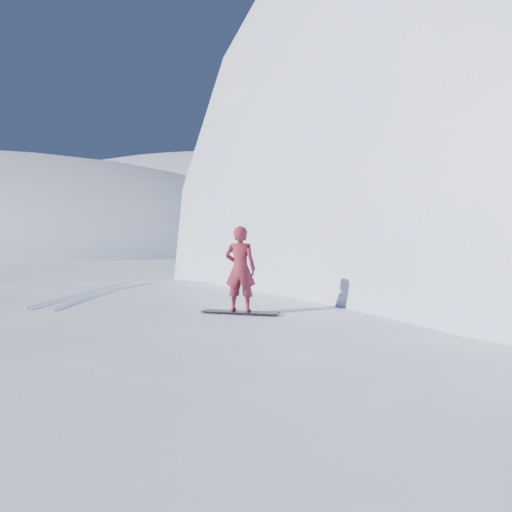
{
  "coord_description": "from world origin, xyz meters",
  "views": [
    {
      "loc": [
        6.77,
        -8.71,
        4.42
      ],
      "look_at": [
        2.75,
        3.16,
        3.5
      ],
      "focal_mm": 40.0,
      "sensor_mm": 36.0,
      "label": 1
    }
  ],
  "objects": [
    {
      "name": "ground",
      "position": [
        0.0,
        0.0,
        0.0
      ],
      "size": [
        400.0,
        400.0,
        0.0
      ],
      "primitive_type": "plane",
      "color": "white",
      "rests_on": "ground"
    },
    {
      "name": "snowboard",
      "position": [
        2.75,
        2.16,
        2.41
      ],
      "size": [
        1.62,
        0.46,
        0.03
      ],
      "primitive_type": "cube",
      "rotation": [
        0.0,
        0.0,
        0.1
      ],
      "color": "black",
      "rests_on": "near_ridge"
    },
    {
      "name": "snowboarder",
      "position": [
        2.75,
        2.16,
        3.31
      ],
      "size": [
        0.68,
        0.48,
        1.76
      ],
      "primitive_type": "imported",
      "rotation": [
        0.0,
        0.0,
        3.24
      ],
      "color": "maroon",
      "rests_on": "snowboard"
    },
    {
      "name": "board_tracks",
      "position": [
        -1.93,
        4.13,
        2.42
      ],
      "size": [
        1.29,
        5.98,
        0.04
      ],
      "color": "silver",
      "rests_on": "ground"
    },
    {
      "name": "wind_bumps",
      "position": [
        -0.56,
        2.12,
        0.0
      ],
      "size": [
        16.0,
        14.4,
        1.0
      ],
      "color": "white",
      "rests_on": "ground"
    },
    {
      "name": "far_ridge_c",
      "position": [
        -40.0,
        110.0,
        0.0
      ],
      "size": [
        140.0,
        90.0,
        36.0
      ],
      "primitive_type": "ellipsoid",
      "color": "white",
      "rests_on": "ground"
    },
    {
      "name": "near_ridge",
      "position": [
        1.0,
        3.0,
        0.0
      ],
      "size": [
        36.0,
        28.0,
        4.8
      ],
      "primitive_type": "ellipsoid",
      "color": "white",
      "rests_on": "ground"
    }
  ]
}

